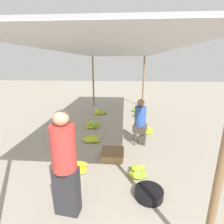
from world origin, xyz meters
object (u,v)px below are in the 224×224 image
(banana_pile_left_3, at_px, (99,112))
(banana_pile_right_3, at_px, (137,109))
(crate_near, at_px, (113,154))
(banana_pile_right_0, at_px, (138,172))
(banana_pile_left_0, at_px, (76,168))
(banana_pile_left_2, at_px, (93,125))
(vendor_seated, at_px, (141,121))
(basin_black, at_px, (149,193))
(banana_pile_left_1, at_px, (92,139))
(banana_pile_right_2, at_px, (139,115))
(vendor_foreground, at_px, (65,163))
(stool, at_px, (140,133))
(banana_pile_right_1, at_px, (144,130))

(banana_pile_left_3, xyz_separation_m, banana_pile_right_3, (1.67, 0.52, 0.03))
(crate_near, bearing_deg, banana_pile_right_0, -49.27)
(banana_pile_right_3, relative_size, crate_near, 0.87)
(banana_pile_left_0, height_order, banana_pile_left_2, banana_pile_left_2)
(banana_pile_left_0, distance_m, crate_near, 0.93)
(vendor_seated, bearing_deg, banana_pile_left_0, -134.39)
(basin_black, xyz_separation_m, banana_pile_left_1, (-1.37, 2.12, -0.02))
(crate_near, bearing_deg, banana_pile_right_2, 75.27)
(vendor_foreground, bearing_deg, vendor_seated, 62.49)
(stool, distance_m, basin_black, 2.06)
(stool, distance_m, vendor_seated, 0.35)
(crate_near, bearing_deg, vendor_seated, 50.33)
(banana_pile_left_2, distance_m, crate_near, 2.13)
(banana_pile_left_3, height_order, banana_pile_right_1, banana_pile_right_1)
(banana_pile_left_1, distance_m, banana_pile_right_0, 1.98)
(vendor_seated, distance_m, banana_pile_right_1, 1.00)
(stool, xyz_separation_m, banana_pile_right_2, (0.19, 2.51, -0.23))
(stool, distance_m, banana_pile_right_3, 3.33)
(stool, bearing_deg, basin_black, -89.76)
(vendor_foreground, relative_size, vendor_seated, 1.27)
(banana_pile_left_2, height_order, banana_pile_right_0, banana_pile_left_2)
(banana_pile_right_0, distance_m, banana_pile_right_1, 2.32)
(banana_pile_left_1, bearing_deg, crate_near, -53.77)
(vendor_foreground, bearing_deg, banana_pile_right_0, 40.59)
(banana_pile_right_1, bearing_deg, vendor_foreground, -114.33)
(stool, height_order, vendor_seated, vendor_seated)
(banana_pile_left_3, distance_m, banana_pile_right_1, 2.66)
(vendor_seated, relative_size, crate_near, 2.42)
(vendor_seated, relative_size, banana_pile_left_3, 2.12)
(vendor_seated, xyz_separation_m, banana_pile_right_1, (0.19, 0.80, -0.56))
(stool, distance_m, crate_near, 1.11)
(banana_pile_right_0, bearing_deg, vendor_seated, 83.93)
(banana_pile_left_0, distance_m, banana_pile_left_2, 2.57)
(banana_pile_left_0, relative_size, banana_pile_left_3, 0.76)
(banana_pile_right_3, xyz_separation_m, crate_near, (-0.83, -4.17, -0.01))
(stool, bearing_deg, banana_pile_left_1, 177.03)
(vendor_foreground, relative_size, banana_pile_right_1, 2.82)
(banana_pile_left_1, relative_size, crate_near, 1.04)
(basin_black, distance_m, banana_pile_left_2, 3.51)
(basin_black, relative_size, banana_pile_left_1, 0.89)
(banana_pile_right_3, bearing_deg, crate_near, -101.19)
(banana_pile_right_3, bearing_deg, banana_pile_left_1, -114.73)
(stool, xyz_separation_m, vendor_seated, (0.02, 0.01, 0.35))
(stool, relative_size, banana_pile_left_3, 0.62)
(banana_pile_left_0, relative_size, banana_pile_right_1, 0.79)
(banana_pile_right_2, bearing_deg, stool, -94.37)
(banana_pile_right_0, relative_size, crate_near, 0.89)
(vendor_seated, height_order, banana_pile_left_2, vendor_seated)
(crate_near, bearing_deg, banana_pile_left_1, 126.23)
(stool, bearing_deg, crate_near, -129.15)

